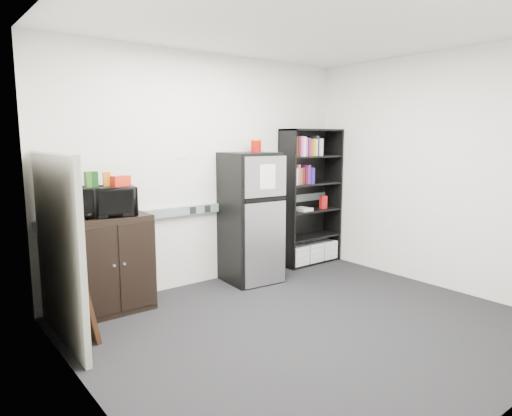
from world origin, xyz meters
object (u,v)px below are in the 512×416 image
(refrigerator, at_px, (250,218))
(cubicle_partition, at_px, (59,249))
(bookshelf, at_px, (310,198))
(cabinet, at_px, (110,264))
(microwave, at_px, (107,201))

(refrigerator, bearing_deg, cubicle_partition, -166.50)
(bookshelf, bearing_deg, cabinet, -178.71)
(bookshelf, height_order, microwave, bookshelf)
(cubicle_partition, bearing_deg, refrigerator, 8.51)
(bookshelf, xyz_separation_m, microwave, (-2.85, -0.08, 0.21))
(microwave, xyz_separation_m, refrigerator, (1.70, -0.06, -0.34))
(cubicle_partition, relative_size, cabinet, 1.66)
(cabinet, xyz_separation_m, refrigerator, (1.70, -0.08, 0.29))
(bookshelf, bearing_deg, cubicle_partition, -171.94)
(refrigerator, bearing_deg, cabinet, -177.70)
(refrigerator, bearing_deg, bookshelf, 12.14)
(bookshelf, distance_m, refrigerator, 1.17)
(cabinet, bearing_deg, bookshelf, 1.29)
(microwave, bearing_deg, cubicle_partition, -134.62)
(cubicle_partition, distance_m, cabinet, 0.78)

